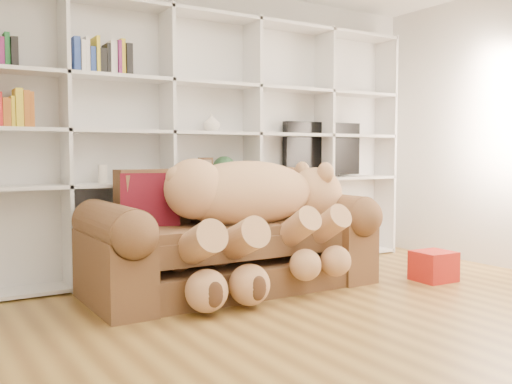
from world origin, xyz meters
TOP-DOWN VIEW (x-y plane):
  - floor at (0.00, 0.00)m, footprint 5.00×5.00m
  - wall_back at (0.00, 2.50)m, footprint 5.00×0.02m
  - bookshelf at (-0.24, 2.36)m, footprint 4.43×0.35m
  - sofa at (-0.17, 1.65)m, footprint 2.34×1.01m
  - teddy_bear at (-0.06, 1.45)m, footprint 1.81×0.98m
  - throw_pillow at (-0.80, 1.81)m, footprint 0.51×0.39m
  - gift_box at (1.47, 0.95)m, footprint 0.34×0.32m
  - tv at (1.35, 2.35)m, footprint 0.97×0.18m
  - picture_frame at (-0.06, 2.30)m, footprint 0.16×0.05m
  - green_vase at (0.13, 2.30)m, footprint 0.22×0.22m
  - figurine_tall at (-1.02, 2.30)m, footprint 0.10×0.10m
  - figurine_short at (-0.86, 2.30)m, footprint 0.08×0.08m
  - snow_globe at (-0.71, 2.30)m, footprint 0.10×0.10m
  - shelf_vase at (0.00, 2.30)m, footprint 0.18×0.18m

SIDE VIEW (x-z plane):
  - floor at x=0.00m, z-range 0.00..0.00m
  - gift_box at x=1.47m, z-range 0.00..0.26m
  - sofa at x=-0.17m, z-range -0.12..0.86m
  - teddy_bear at x=-0.06m, z-range 0.17..1.21m
  - throw_pillow at x=-0.80m, z-range 0.49..0.96m
  - snow_globe at x=-0.71m, z-range 0.87..0.97m
  - figurine_short at x=-0.86m, z-range 0.86..0.98m
  - figurine_tall at x=-1.02m, z-range 0.86..1.02m
  - picture_frame at x=-0.06m, z-range 0.87..1.07m
  - green_vase at x=0.13m, z-range 0.86..1.09m
  - tv at x=1.35m, z-range 0.86..1.43m
  - bookshelf at x=-0.24m, z-range 0.11..2.51m
  - wall_back at x=0.00m, z-range 0.00..2.70m
  - shelf_vase at x=0.00m, z-range 1.31..1.48m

